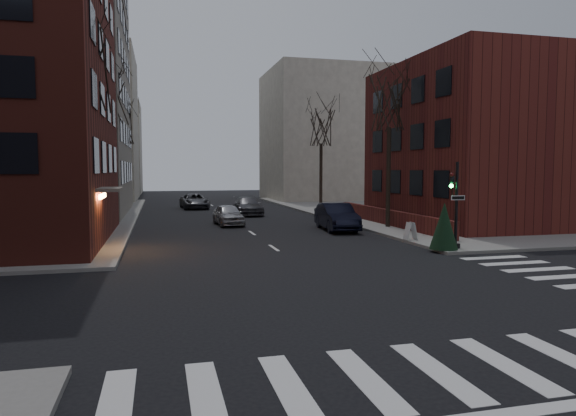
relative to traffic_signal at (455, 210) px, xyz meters
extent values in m
plane|color=black|center=(-7.94, -8.99, -1.91)|extent=(160.00, 160.00, 0.00)
cube|color=gray|center=(21.06, 21.01, -1.83)|extent=(44.00, 44.00, 0.15)
cube|color=gray|center=(-24.94, 25.01, 12.09)|extent=(18.00, 18.00, 28.00)
cube|color=#5B201A|center=(8.56, 10.01, 3.59)|extent=(12.00, 14.00, 11.00)
cube|color=#5B201A|center=(1.36, 10.01, -1.26)|extent=(0.35, 16.00, 1.00)
cube|color=beige|center=(-22.94, 46.01, 7.09)|extent=(14.00, 16.00, 18.00)
cube|color=beige|center=(7.06, 41.01, 6.09)|extent=(14.00, 14.00, 16.00)
cube|color=beige|center=(-20.94, 63.01, 5.09)|extent=(10.00, 12.00, 14.00)
cylinder|color=black|center=(0.06, 0.01, 0.24)|extent=(0.14, 0.14, 4.00)
cylinder|color=black|center=(0.06, 0.01, -1.66)|extent=(0.44, 0.44, 0.20)
imported|color=black|center=(-0.19, 0.01, 1.09)|extent=(0.16, 0.20, 1.00)
sphere|color=#19FF4C|center=(-0.26, -0.04, 1.14)|extent=(0.18, 0.18, 0.18)
cube|color=white|center=(0.06, -0.11, 0.59)|extent=(0.70, 0.03, 0.22)
cylinder|color=#2D231C|center=(-16.74, 5.01, 1.57)|extent=(0.28, 0.28, 6.65)
cylinder|color=#2D231C|center=(-16.74, 17.01, 1.74)|extent=(0.28, 0.28, 7.00)
cylinder|color=#2D231C|center=(-16.74, 31.01, 1.39)|extent=(0.28, 0.28, 6.30)
cylinder|color=#2D231C|center=(0.86, 9.01, 1.39)|extent=(0.28, 0.28, 6.30)
cylinder|color=#2D231C|center=(0.86, 23.01, 1.22)|extent=(0.28, 0.28, 5.95)
cylinder|color=black|center=(-16.14, 13.01, 1.24)|extent=(0.12, 0.12, 6.00)
sphere|color=#FFA54C|center=(-16.14, 13.01, 4.34)|extent=(0.36, 0.36, 0.36)
cylinder|color=black|center=(-16.14, 33.01, 1.24)|extent=(0.12, 0.12, 6.00)
sphere|color=#FFA54C|center=(-16.14, 33.01, 4.34)|extent=(0.36, 0.36, 0.36)
imported|color=black|center=(-2.56, 9.10, -1.07)|extent=(2.18, 5.23, 1.68)
imported|color=#9D9EA2|center=(-8.74, 13.73, -1.20)|extent=(1.97, 4.29, 1.42)
imported|color=#3D3C41|center=(-6.13, 21.10, -1.17)|extent=(2.15, 5.15, 1.49)
imported|color=#434348|center=(-10.00, 29.14, -1.18)|extent=(2.72, 5.35, 1.45)
cube|color=silver|center=(-0.64, 3.07, -1.30)|extent=(0.42, 0.58, 0.92)
cone|color=#15301C|center=(-0.64, -0.14, -0.68)|extent=(1.56, 1.56, 2.15)
camera|label=1|loc=(-13.29, -21.05, 1.91)|focal=32.00mm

